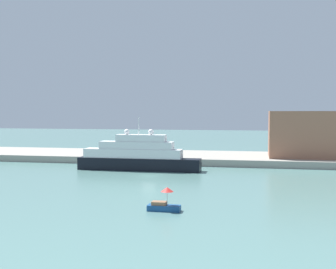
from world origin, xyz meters
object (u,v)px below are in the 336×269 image
large_yacht (137,156)px  parked_car (103,153)px  harbor_building (316,134)px  small_motorboat (164,204)px  mooring_bollard (166,156)px  person_figure (123,154)px

large_yacht → parked_car: (-11.63, 12.07, -0.68)m
harbor_building → parked_car: bearing=-172.5°
small_motorboat → parked_car: size_ratio=0.93×
small_motorboat → mooring_bollard: size_ratio=5.39×
harbor_building → parked_car: (-48.60, -6.44, -4.57)m
small_motorboat → person_figure: 48.66m
small_motorboat → parked_car: 52.93m
small_motorboat → harbor_building: 58.67m
small_motorboat → large_yacht: bearing=110.6°
small_motorboat → mooring_bollard: bearing=101.7°
mooring_bollard → person_figure: bearing=178.6°
parked_car → person_figure: 5.92m
small_motorboat → harbor_building: harbor_building is taller
large_yacht → harbor_building: bearing=26.6°
person_figure → harbor_building: bearing=11.2°
harbor_building → person_figure: harbor_building is taller
small_motorboat → person_figure: (-19.14, 44.71, 1.42)m
small_motorboat → parked_car: (-24.68, 46.81, 1.32)m
large_yacht → parked_car: large_yacht is taller
mooring_bollard → harbor_building: bearing=14.8°
parked_car → mooring_bollard: parked_car is taller
parked_car → mooring_bollard: size_ratio=5.82×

